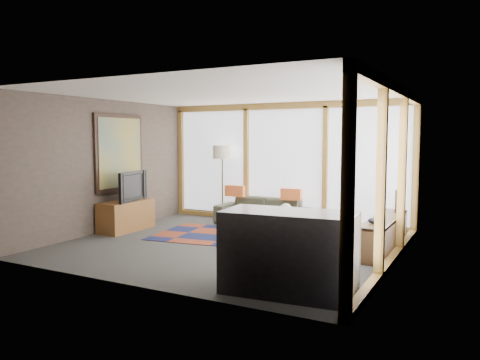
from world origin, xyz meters
The scene contains 17 objects.
ground centered at (0.00, 0.00, 0.00)m, with size 5.50×5.50×0.00m, color #2D2C2A.
room_envelope centered at (0.49, 0.56, 1.54)m, with size 5.52×5.02×2.62m.
rug centered at (-0.38, 0.66, 0.01)m, with size 2.72×1.75×0.01m, color maroon.
sofa centered at (-0.29, 1.95, 0.29)m, with size 1.98×0.77×0.58m, color #313527.
pillow_left centered at (-0.95, 1.95, 0.70)m, with size 0.44×0.13×0.24m, color #D7632C.
pillow_right centered at (0.35, 1.98, 0.70)m, with size 0.43×0.13×0.23m, color #D7632C.
floor_lamp centered at (-1.40, 2.19, 0.84)m, with size 0.42×0.42×1.68m, color #332618, non-canonical shape.
coffee_table centered at (0.52, 1.18, 0.22)m, with size 1.33×0.67×0.44m, color #331E10, non-canonical shape.
book_stack centered at (0.15, 1.15, 0.49)m, with size 0.22×0.28×0.09m, color brown.
vase centered at (0.58, 1.15, 0.53)m, with size 0.21×0.21×0.18m, color beige.
bookshelf centered at (2.43, 0.89, 0.27)m, with size 0.39×2.16×0.54m, color #331E10, non-canonical shape.
bowl_a centered at (2.38, 0.29, 0.59)m, with size 0.18×0.18×0.09m, color black.
bowl_b centered at (2.38, 0.72, 0.58)m, with size 0.17×0.17×0.09m, color black.
shelf_picture centered at (2.48, 1.62, 0.73)m, with size 0.04×0.30×0.39m, color black.
tv_console centered at (-2.45, 0.17, 0.30)m, with size 0.50×1.19×0.60m, color brown.
television centered at (-2.40, 0.20, 0.89)m, with size 1.03×0.13×0.59m, color black.
bar_counter centered at (1.85, -1.85, 0.49)m, with size 1.56×0.73×0.99m, color black.
Camera 1 is at (3.87, -6.92, 1.84)m, focal length 35.00 mm.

